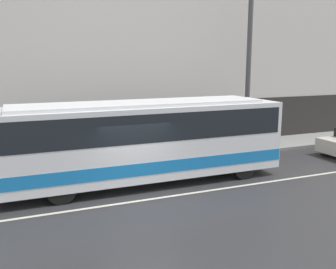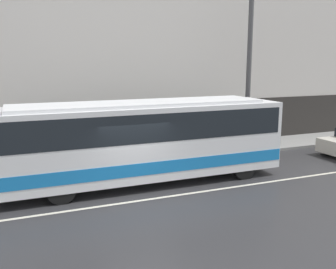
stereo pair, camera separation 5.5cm
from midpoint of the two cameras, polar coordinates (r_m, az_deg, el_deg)
The scene contains 7 objects.
ground_plane at distance 12.79m, azimuth -4.16°, elevation -10.01°, with size 60.00×60.00×0.00m, color #2D2D30.
sidewalk at distance 17.70m, azimuth -9.65°, elevation -3.90°, with size 60.00×2.72×0.14m.
building_facade at distance 18.59m, azimuth -11.19°, elevation 11.62°, with size 60.00×0.35×10.04m.
lane_stripe at distance 12.79m, azimuth -4.16°, elevation -9.99°, with size 54.00×0.14×0.01m.
transit_bus at distance 14.14m, azimuth -4.23°, elevation -0.51°, with size 11.04×2.50×3.12m.
utility_pole_near at distance 19.57m, azimuth 12.06°, elevation 9.44°, with size 0.25×0.25×7.97m.
pedestrian_waiting at distance 17.55m, azimuth -2.20°, elevation -0.92°, with size 0.36×0.36×1.74m.
Camera 1 is at (-3.72, -11.34, 4.59)m, focal length 40.00 mm.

